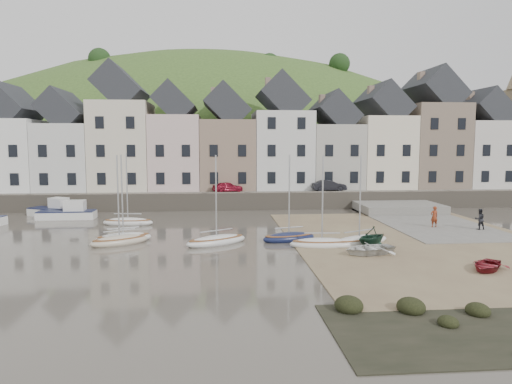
{
  "coord_description": "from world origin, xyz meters",
  "views": [
    {
      "loc": [
        -3.08,
        -30.74,
        6.88
      ],
      "look_at": [
        0.0,
        6.0,
        3.0
      ],
      "focal_mm": 32.45,
      "sensor_mm": 36.0,
      "label": 1
    }
  ],
  "objects": [
    {
      "name": "seawall",
      "position": [
        0.0,
        17.0,
        0.9
      ],
      "size": [
        70.0,
        1.2,
        1.8
      ],
      "primitive_type": "cube",
      "color": "slate",
      "rests_on": "ground"
    },
    {
      "name": "rowboat_white",
      "position": [
        6.22,
        -3.37,
        0.41
      ],
      "size": [
        3.88,
        3.24,
        0.69
      ],
      "primitive_type": "imported",
      "rotation": [
        0.0,
        0.0,
        -1.28
      ],
      "color": "silver",
      "rests_on": "beach"
    },
    {
      "name": "motorboat_2",
      "position": [
        -18.76,
        14.45,
        0.58
      ],
      "size": [
        4.83,
        3.62,
        1.7
      ],
      "color": "silver",
      "rests_on": "ground"
    },
    {
      "name": "sailboat_6",
      "position": [
        6.55,
        -0.39,
        0.26
      ],
      "size": [
        5.19,
        3.62,
        6.32
      ],
      "color": "silver",
      "rests_on": "ground"
    },
    {
      "name": "car_left",
      "position": [
        -1.97,
        19.5,
        2.16
      ],
      "size": [
        3.53,
        2.08,
        1.13
      ],
      "primitive_type": "imported",
      "rotation": [
        0.0,
        0.0,
        1.81
      ],
      "color": "maroon",
      "rests_on": "quay_street"
    },
    {
      "name": "person_dark",
      "position": [
        17.52,
        3.66,
        0.94
      ],
      "size": [
        0.81,
        0.64,
        1.65
      ],
      "primitive_type": "imported",
      "rotation": [
        0.0,
        0.0,
        3.12
      ],
      "color": "black",
      "rests_on": "slipway"
    },
    {
      "name": "ground",
      "position": [
        0.0,
        0.0,
        0.0
      ],
      "size": [
        160.0,
        160.0,
        0.0
      ],
      "primitive_type": "plane",
      "color": "#4B453B",
      "rests_on": "ground"
    },
    {
      "name": "quay_street",
      "position": [
        0.0,
        20.5,
        1.55
      ],
      "size": [
        70.0,
        7.0,
        0.1
      ],
      "primitive_type": "cube",
      "color": "slate",
      "rests_on": "quay_land"
    },
    {
      "name": "motorboat_0",
      "position": [
        -16.69,
        12.42,
        0.58
      ],
      "size": [
        5.12,
        1.84,
        1.7
      ],
      "color": "silver",
      "rests_on": "ground"
    },
    {
      "name": "quay_land",
      "position": [
        0.0,
        32.0,
        0.75
      ],
      "size": [
        90.0,
        30.0,
        1.5
      ],
      "primitive_type": "cube",
      "color": "#365220",
      "rests_on": "ground"
    },
    {
      "name": "townhouse_terrace",
      "position": [
        1.76,
        24.0,
        7.32
      ],
      "size": [
        61.05,
        8.0,
        13.93
      ],
      "color": "white",
      "rests_on": "quay_land"
    },
    {
      "name": "hillside",
      "position": [
        -5.0,
        60.0,
        -17.99
      ],
      "size": [
        134.4,
        84.0,
        84.0
      ],
      "color": "#365220",
      "rests_on": "ground"
    },
    {
      "name": "rowboat_red",
      "position": [
        11.4,
        -7.48,
        0.34
      ],
      "size": [
        3.23,
        3.23,
        0.55
      ],
      "primitive_type": "imported",
      "rotation": [
        0.0,
        0.0,
        -0.78
      ],
      "color": "maroon",
      "rests_on": "beach"
    },
    {
      "name": "sailboat_5",
      "position": [
        1.95,
        1.22,
        0.27
      ],
      "size": [
        4.24,
        2.58,
        6.32
      ],
      "color": "#141B3E",
      "rests_on": "ground"
    },
    {
      "name": "sailboat_2",
      "position": [
        -9.82,
        1.1,
        0.27
      ],
      "size": [
        4.23,
        3.36,
        6.32
      ],
      "color": "beige",
      "rests_on": "ground"
    },
    {
      "name": "shore_rocks",
      "position": [
        7.72,
        -14.69,
        0.13
      ],
      "size": [
        14.0,
        6.0,
        0.77
      ],
      "color": "black",
      "rests_on": "ground"
    },
    {
      "name": "car_right",
      "position": [
        9.29,
        19.5,
        2.22
      ],
      "size": [
        3.83,
        1.48,
        1.24
      ],
      "primitive_type": "imported",
      "rotation": [
        0.0,
        0.0,
        1.61
      ],
      "color": "black",
      "rests_on": "quay_street"
    },
    {
      "name": "sailboat_1",
      "position": [
        -9.73,
        2.01,
        0.27
      ],
      "size": [
        4.21,
        2.79,
        6.32
      ],
      "color": "silver",
      "rests_on": "ground"
    },
    {
      "name": "beach",
      "position": [
        11.0,
        0.0,
        0.03
      ],
      "size": [
        18.0,
        26.0,
        0.06
      ],
      "primitive_type": "cube",
      "color": "brown",
      "rests_on": "ground"
    },
    {
      "name": "person_red",
      "position": [
        14.42,
        4.96,
        0.97
      ],
      "size": [
        0.65,
        0.46,
        1.71
      ],
      "primitive_type": "imported",
      "rotation": [
        0.0,
        0.0,
        3.22
      ],
      "color": "maroon",
      "rests_on": "slipway"
    },
    {
      "name": "sailboat_0",
      "position": [
        -10.69,
        8.79,
        0.26
      ],
      "size": [
        4.4,
        1.93,
        6.32
      ],
      "color": "silver",
      "rests_on": "ground"
    },
    {
      "name": "sailboat_3",
      "position": [
        -3.18,
        0.57,
        0.26
      ],
      "size": [
        4.72,
        3.61,
        6.32
      ],
      "color": "silver",
      "rests_on": "ground"
    },
    {
      "name": "rowboat_green",
      "position": [
        7.07,
        -1.38,
        0.74
      ],
      "size": [
        3.41,
        3.31,
        1.37
      ],
      "primitive_type": "imported",
      "rotation": [
        0.0,
        0.0,
        -0.98
      ],
      "color": "#163324",
      "rests_on": "beach"
    },
    {
      "name": "slipway",
      "position": [
        15.0,
        8.0,
        0.06
      ],
      "size": [
        8.0,
        18.0,
        0.12
      ],
      "primitive_type": "cube",
      "color": "slate",
      "rests_on": "ground"
    },
    {
      "name": "sailboat_4",
      "position": [
        3.83,
        -0.95,
        0.26
      ],
      "size": [
        4.41,
        1.78,
        6.32
      ],
      "color": "silver",
      "rests_on": "ground"
    }
  ]
}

